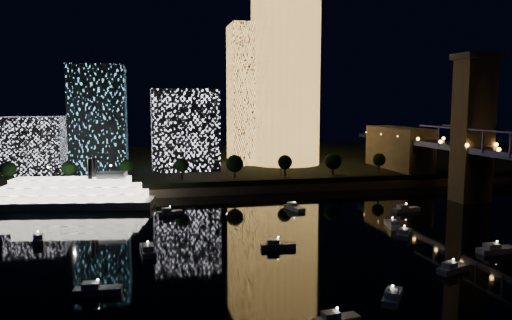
{
  "coord_description": "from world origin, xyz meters",
  "views": [
    {
      "loc": [
        -43.52,
        -98.26,
        33.55
      ],
      "look_at": [
        -9.05,
        55.0,
        15.55
      ],
      "focal_mm": 35.0,
      "sensor_mm": 36.0,
      "label": 1
    }
  ],
  "objects": [
    {
      "name": "far_bank",
      "position": [
        0.0,
        160.0,
        2.5
      ],
      "size": [
        420.0,
        160.0,
        5.0
      ],
      "primitive_type": "cube",
      "color": "black",
      "rests_on": "ground"
    },
    {
      "name": "midrise_blocks",
      "position": [
        -60.81,
        119.28,
        22.52
      ],
      "size": [
        110.98,
        28.39,
        43.68
      ],
      "color": "white",
      "rests_on": "far_bank"
    },
    {
      "name": "street_lamps",
      "position": [
        -34.0,
        94.0,
        9.02
      ],
      "size": [
        132.7,
        0.7,
        5.65
      ],
      "color": "black",
      "rests_on": "far_bank"
    },
    {
      "name": "riverboat",
      "position": [
        -68.92,
        69.1,
        4.25
      ],
      "size": [
        56.02,
        19.71,
        16.56
      ],
      "color": "silver",
      "rests_on": "ground"
    },
    {
      "name": "tower_cylindrical",
      "position": [
        21.11,
        126.79,
        48.55
      ],
      "size": [
        34.0,
        34.0,
        86.85
      ],
      "color": "#E8A64A",
      "rests_on": "far_bank"
    },
    {
      "name": "tower_rectangular",
      "position": [
        6.2,
        132.73,
        37.3
      ],
      "size": [
        20.3,
        20.3,
        64.59
      ],
      "primitive_type": "cube",
      "color": "#E8A64A",
      "rests_on": "far_bank"
    },
    {
      "name": "seawall",
      "position": [
        0.0,
        82.0,
        1.5
      ],
      "size": [
        420.0,
        6.0,
        3.0
      ],
      "primitive_type": "cube",
      "color": "#6B5E4C",
      "rests_on": "ground"
    },
    {
      "name": "esplanade_trees",
      "position": [
        -27.6,
        88.0,
        10.47
      ],
      "size": [
        165.81,
        6.75,
        8.87
      ],
      "color": "black",
      "rests_on": "far_bank"
    },
    {
      "name": "ground",
      "position": [
        0.0,
        0.0,
        0.0
      ],
      "size": [
        520.0,
        520.0,
        0.0
      ],
      "primitive_type": "plane",
      "color": "black",
      "rests_on": "ground"
    },
    {
      "name": "motorboats",
      "position": [
        -6.21,
        12.28,
        0.81
      ],
      "size": [
        111.09,
        85.97,
        2.78
      ],
      "color": "silver",
      "rests_on": "ground"
    }
  ]
}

